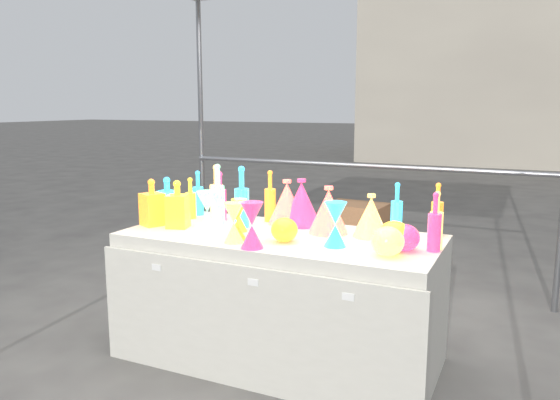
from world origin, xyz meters
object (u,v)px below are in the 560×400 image
at_px(cardboard_box_closed, 356,224).
at_px(bottle_0, 190,198).
at_px(display_table, 279,297).
at_px(hourglass_0, 237,222).
at_px(lampshade_0, 328,210).
at_px(decanter_0, 178,204).
at_px(globe_0, 394,237).

bearing_deg(cardboard_box_closed, bottle_0, -93.32).
xyz_separation_m(display_table, hourglass_0, (-0.16, -0.20, 0.48)).
relative_size(display_table, cardboard_box_closed, 2.98).
relative_size(display_table, lampshade_0, 6.71).
bearing_deg(display_table, bottle_0, 166.50).
relative_size(display_table, decanter_0, 6.38).
height_order(hourglass_0, lampshade_0, lampshade_0).
height_order(decanter_0, hourglass_0, decanter_0).
distance_m(display_table, lampshade_0, 0.59).
bearing_deg(bottle_0, globe_0, -9.37).
height_order(display_table, hourglass_0, hourglass_0).
bearing_deg(globe_0, display_table, 175.16).
bearing_deg(globe_0, bottle_0, 170.63).
height_order(cardboard_box_closed, hourglass_0, hourglass_0).
height_order(decanter_0, globe_0, decanter_0).
bearing_deg(cardboard_box_closed, hourglass_0, -81.56).
distance_m(display_table, hourglass_0, 0.54).
xyz_separation_m(decanter_0, globe_0, (1.31, 0.03, -0.08)).
bearing_deg(cardboard_box_closed, lampshade_0, -72.34).
bearing_deg(decanter_0, cardboard_box_closed, 67.66).
distance_m(bottle_0, hourglass_0, 0.67).
distance_m(bottle_0, decanter_0, 0.28).
distance_m(display_table, decanter_0, 0.82).
bearing_deg(bottle_0, lampshade_0, -0.87).
bearing_deg(globe_0, decanter_0, -178.60).
height_order(decanter_0, lampshade_0, decanter_0).
bearing_deg(lampshade_0, hourglass_0, -119.93).
relative_size(display_table, hourglass_0, 9.18).
height_order(bottle_0, decanter_0, decanter_0).
relative_size(bottle_0, lampshade_0, 0.98).
relative_size(hourglass_0, globe_0, 1.19).
height_order(display_table, lampshade_0, lampshade_0).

